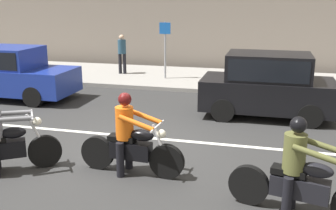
{
  "coord_description": "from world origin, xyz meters",
  "views": [
    {
      "loc": [
        2.91,
        -7.76,
        3.29
      ],
      "look_at": [
        0.93,
        -0.07,
        1.13
      ],
      "focal_mm": 42.59,
      "sensor_mm": 36.0,
      "label": 1
    }
  ],
  "objects": [
    {
      "name": "parked_hatchback_black",
      "position": [
        2.89,
        3.45,
        0.93
      ],
      "size": [
        3.63,
        1.76,
        1.8
      ],
      "color": "black",
      "rests_on": "ground_plane"
    },
    {
      "name": "motorcycle_with_rider_gray",
      "position": [
        -1.95,
        -1.65,
        0.62
      ],
      "size": [
        1.88,
        1.35,
        1.51
      ],
      "color": "black",
      "rests_on": "ground_plane"
    },
    {
      "name": "street_sign_post",
      "position": [
        -1.12,
        7.41,
        1.5
      ],
      "size": [
        0.44,
        0.08,
        2.23
      ],
      "color": "gray",
      "rests_on": "sidewalk_slab"
    },
    {
      "name": "motorcycle_with_rider_orange_stripe",
      "position": [
        0.44,
        -1.07,
        0.65
      ],
      "size": [
        2.1,
        0.7,
        1.59
      ],
      "color": "black",
      "rests_on": "ground_plane"
    },
    {
      "name": "lane_marking_stripe",
      "position": [
        -0.53,
        0.9,
        0.0
      ],
      "size": [
        18.0,
        0.14,
        0.01
      ],
      "primitive_type": "cube",
      "color": "silver",
      "rests_on": "ground_plane"
    },
    {
      "name": "ground_plane",
      "position": [
        0.0,
        0.0,
        0.0
      ],
      "size": [
        80.0,
        80.0,
        0.0
      ],
      "primitive_type": "plane",
      "color": "#2B2B2B"
    },
    {
      "name": "pedestrian_bystander",
      "position": [
        -3.13,
        7.94,
        1.09
      ],
      "size": [
        0.34,
        0.34,
        1.64
      ],
      "color": "black",
      "rests_on": "sidewalk_slab"
    },
    {
      "name": "sidewalk_slab",
      "position": [
        0.0,
        8.0,
        0.07
      ],
      "size": [
        40.0,
        4.4,
        0.14
      ],
      "primitive_type": "cube",
      "color": "gray",
      "rests_on": "ground_plane"
    },
    {
      "name": "parked_sedan_cobalt_blue",
      "position": [
        -5.53,
        3.52,
        0.88
      ],
      "size": [
        4.41,
        1.82,
        1.72
      ],
      "color": "navy",
      "rests_on": "ground_plane"
    },
    {
      "name": "motorcycle_with_rider_olive",
      "position": [
        3.47,
        -1.88,
        0.65
      ],
      "size": [
        2.21,
        0.83,
        1.59
      ],
      "color": "black",
      "rests_on": "ground_plane"
    }
  ]
}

